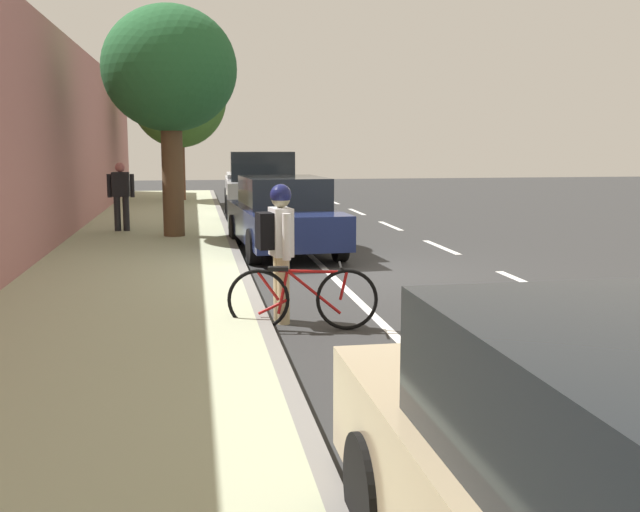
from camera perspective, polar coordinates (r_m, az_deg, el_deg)
ground at (r=12.79m, az=2.64°, el=-1.33°), size 66.51×66.51×0.00m
sidewalk at (r=12.53m, az=-13.96°, el=-1.41°), size 3.37×41.57×0.16m
curb_edge at (r=12.52m, az=-5.87°, el=-1.21°), size 0.16×41.57×0.16m
lane_stripe_centre at (r=14.24m, az=11.81°, el=-0.47°), size 0.14×40.00×0.01m
lane_stripe_bike_edge at (r=12.70m, az=0.77°, el=-1.37°), size 0.12×41.57×0.01m
parked_pickup_silver_nearest at (r=22.08m, az=-4.54°, el=5.16°), size 2.14×5.36×1.95m
parked_sedan_dark_blue_second at (r=15.15m, az=-2.77°, el=3.08°), size 2.06×4.51×1.52m
bicycle_at_curb at (r=8.87m, az=-1.35°, el=-3.18°), size 1.76×0.46×0.79m
cyclist_with_backpack at (r=9.17m, az=-3.15°, el=1.29°), size 0.45×0.61×1.70m
street_tree_near_cyclist at (r=27.69m, az=-10.62°, el=11.68°), size 3.36×3.36×5.41m
street_tree_mid_block at (r=16.93m, az=-11.28°, el=13.53°), size 2.88×2.88×4.95m
pedestrian_on_phone at (r=18.12m, az=-14.80°, el=4.65°), size 0.62×0.25×1.59m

